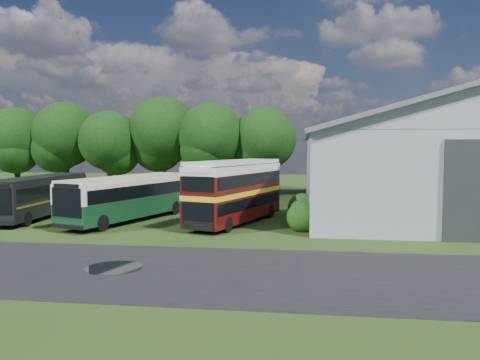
# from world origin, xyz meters

# --- Properties ---
(ground) EXTENTS (120.00, 120.00, 0.00)m
(ground) POSITION_xyz_m (0.00, 0.00, 0.00)
(ground) COLOR #203912
(ground) RESTS_ON ground
(asphalt_road) EXTENTS (60.00, 8.00, 0.02)m
(asphalt_road) POSITION_xyz_m (3.00, -3.00, 0.00)
(asphalt_road) COLOR black
(asphalt_road) RESTS_ON ground
(puddle) EXTENTS (2.20, 2.20, 0.01)m
(puddle) POSITION_xyz_m (-1.50, -3.00, 0.00)
(puddle) COLOR black
(puddle) RESTS_ON ground
(storage_shed) EXTENTS (18.80, 24.80, 8.15)m
(storage_shed) POSITION_xyz_m (15.00, 15.98, 4.17)
(storage_shed) COLOR gray
(storage_shed) RESTS_ON ground
(tree_far_left) EXTENTS (6.12, 6.12, 8.64)m
(tree_far_left) POSITION_xyz_m (-23.00, 24.00, 5.56)
(tree_far_left) COLOR black
(tree_far_left) RESTS_ON ground
(tree_left_a) EXTENTS (6.46, 6.46, 9.12)m
(tree_left_a) POSITION_xyz_m (-18.00, 24.50, 5.87)
(tree_left_a) COLOR black
(tree_left_a) RESTS_ON ground
(tree_left_b) EXTENTS (5.78, 5.78, 8.16)m
(tree_left_b) POSITION_xyz_m (-13.00, 23.50, 5.25)
(tree_left_b) COLOR black
(tree_left_b) RESTS_ON ground
(tree_mid) EXTENTS (6.80, 6.80, 9.60)m
(tree_mid) POSITION_xyz_m (-8.00, 24.80, 6.18)
(tree_mid) COLOR black
(tree_mid) RESTS_ON ground
(tree_right_a) EXTENTS (6.26, 6.26, 8.83)m
(tree_right_a) POSITION_xyz_m (-3.00, 23.80, 5.69)
(tree_right_a) COLOR black
(tree_right_a) RESTS_ON ground
(tree_right_b) EXTENTS (5.98, 5.98, 8.45)m
(tree_right_b) POSITION_xyz_m (2.00, 24.60, 5.44)
(tree_right_b) COLOR black
(tree_right_b) RESTS_ON ground
(shrub_front) EXTENTS (1.70, 1.70, 1.70)m
(shrub_front) POSITION_xyz_m (5.60, 6.00, 0.00)
(shrub_front) COLOR #194714
(shrub_front) RESTS_ON ground
(shrub_mid) EXTENTS (1.60, 1.60, 1.60)m
(shrub_mid) POSITION_xyz_m (5.60, 8.00, 0.00)
(shrub_mid) COLOR #194714
(shrub_mid) RESTS_ON ground
(shrub_back) EXTENTS (1.80, 1.80, 1.80)m
(shrub_back) POSITION_xyz_m (5.60, 10.00, 0.00)
(shrub_back) COLOR #194714
(shrub_back) RESTS_ON ground
(bus_green_single) EXTENTS (5.37, 10.43, 2.81)m
(bus_green_single) POSITION_xyz_m (-5.20, 8.17, 1.50)
(bus_green_single) COLOR black
(bus_green_single) RESTS_ON ground
(bus_maroon_double) EXTENTS (5.00, 9.17, 3.83)m
(bus_maroon_double) POSITION_xyz_m (1.60, 8.19, 1.91)
(bus_maroon_double) COLOR black
(bus_maroon_double) RESTS_ON ground
(bus_dark_single) EXTENTS (2.75, 9.91, 2.71)m
(bus_dark_single) POSITION_xyz_m (-11.54, 8.80, 1.44)
(bus_dark_single) COLOR black
(bus_dark_single) RESTS_ON ground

